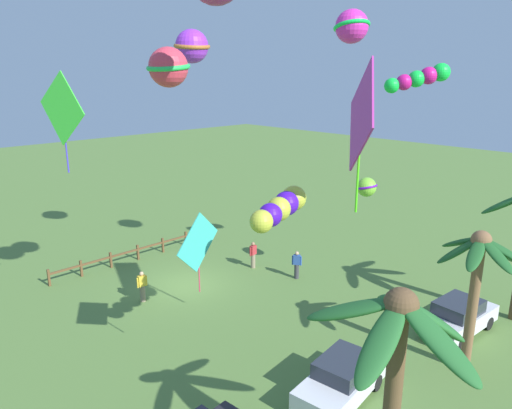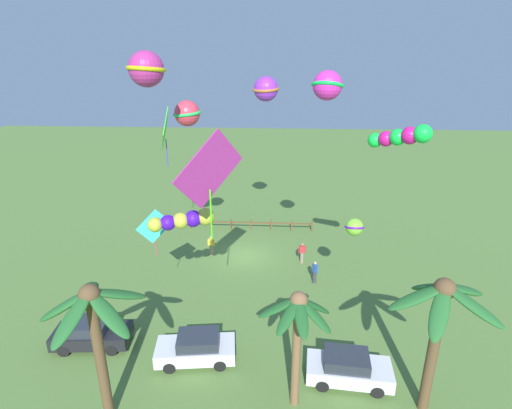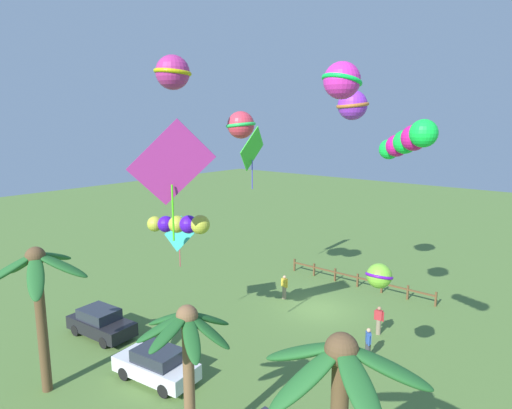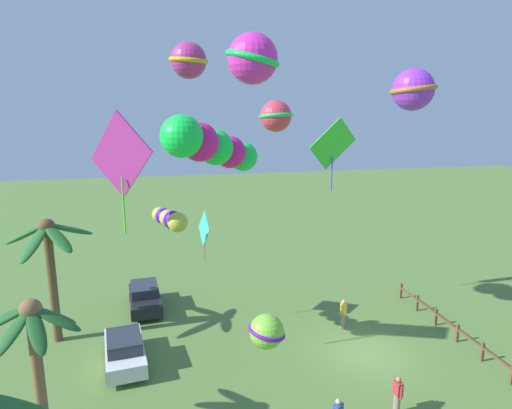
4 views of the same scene
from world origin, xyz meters
The scene contains 21 objects.
ground_plane centered at (0.00, 0.00, 0.00)m, with size 120.00×120.00×0.00m, color #567A38.
palm_tree_0 centered at (4.54, 14.74, 4.89)m, with size 3.97×4.29×6.41m.
palm_tree_1 centered at (-3.28, 13.58, 4.27)m, with size 3.15×3.34×5.63m.
palm_tree_2 centered at (-8.83, 13.53, 4.85)m, with size 4.33×3.99×6.41m.
rail_fence centered at (-0.01, -5.06, 0.58)m, with size 10.87×0.12×0.95m.
parked_car_0 centered at (1.52, 11.24, 0.75)m, with size 4.08×2.17×1.51m.
parked_car_1 centered at (-5.80, 12.16, 0.75)m, with size 4.03×2.02×1.51m.
parked_car_2 centered at (7.24, 10.48, 0.75)m, with size 4.03×2.04×1.51m.
spectator_0 centered at (2.67, -0.03, 0.81)m, with size 0.55×0.27×1.59m.
spectator_1 centered at (-4.22, 0.74, 0.81)m, with size 0.55×0.26×1.59m.
spectator_2 centered at (-4.93, 3.49, 0.81)m, with size 0.40×0.47×1.59m.
kite_diamond_0 centered at (0.58, 10.78, 9.70)m, with size 2.63×2.59×5.03m.
kite_tube_1 centered at (-8.06, 8.15, 10.81)m, with size 2.50×2.32×1.40m.
kite_ball_2 centered at (-4.69, 6.52, 13.00)m, with size 2.05×2.05×1.45m.
kite_diamond_3 centered at (5.62, -0.27, 9.60)m, with size 0.58×2.98×4.17m.
kite_ball_4 centered at (-6.65, 6.54, 5.47)m, with size 1.10×1.09×0.99m.
kite_tube_5 centered at (2.30, 8.95, 6.65)m, with size 3.20×1.59×1.00m.
kite_ball_6 centered at (-1.39, -0.70, 12.33)m, with size 2.42×2.42×1.66m.
kite_ball_7 centered at (3.04, 3.74, 11.24)m, with size 2.17×2.16×1.50m.
kite_diamond_8 centered at (4.48, 7.17, 5.45)m, with size 2.02×0.41×2.85m.
kite_ball_9 centered at (3.93, 7.73, 13.78)m, with size 2.61×2.61×1.67m.
Camera 2 is at (-2.41, 26.92, 14.21)m, focal length 27.67 mm.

